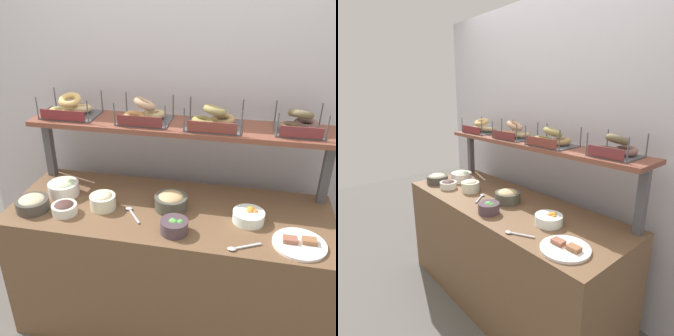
# 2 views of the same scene
# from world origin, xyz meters

# --- Properties ---
(ground_plane) EXTENTS (8.00, 8.00, 0.00)m
(ground_plane) POSITION_xyz_m (0.00, 0.00, 0.00)
(ground_plane) COLOR #595651
(back_wall) EXTENTS (3.06, 0.06, 2.40)m
(back_wall) POSITION_xyz_m (0.00, 0.55, 1.20)
(back_wall) COLOR silver
(back_wall) RESTS_ON ground_plane
(deli_counter) EXTENTS (1.86, 0.70, 0.85)m
(deli_counter) POSITION_xyz_m (0.00, 0.00, 0.42)
(deli_counter) COLOR brown
(deli_counter) RESTS_ON ground_plane
(shelf_riser_left) EXTENTS (0.05, 0.05, 0.40)m
(shelf_riser_left) POSITION_xyz_m (-0.87, 0.27, 1.05)
(shelf_riser_left) COLOR #4C4C51
(shelf_riser_left) RESTS_ON deli_counter
(shelf_riser_right) EXTENTS (0.05, 0.05, 0.40)m
(shelf_riser_right) POSITION_xyz_m (0.87, 0.27, 1.05)
(shelf_riser_right) COLOR #4C4C51
(shelf_riser_right) RESTS_ON deli_counter
(upper_shelf) EXTENTS (1.82, 0.32, 0.03)m
(upper_shelf) POSITION_xyz_m (0.00, 0.27, 1.26)
(upper_shelf) COLOR brown
(upper_shelf) RESTS_ON shelf_riser_left
(bowl_scallion_spread) EXTENTS (0.19, 0.19, 0.10)m
(bowl_scallion_spread) POSITION_xyz_m (-0.67, 0.03, 0.90)
(bowl_scallion_spread) COLOR white
(bowl_scallion_spread) RESTS_ON deli_counter
(bowl_chocolate_spread) EXTENTS (0.14, 0.14, 0.07)m
(bowl_chocolate_spread) POSITION_xyz_m (-0.57, -0.17, 0.89)
(bowl_chocolate_spread) COLOR white
(bowl_chocolate_spread) RESTS_ON deli_counter
(bowl_hummus) EXTENTS (0.19, 0.19, 0.10)m
(bowl_hummus) POSITION_xyz_m (0.01, 0.01, 0.90)
(bowl_hummus) COLOR #4D4F43
(bowl_hummus) RESTS_ON deli_counter
(bowl_fruit_salad) EXTENTS (0.17, 0.17, 0.08)m
(bowl_fruit_salad) POSITION_xyz_m (0.45, -0.03, 0.88)
(bowl_fruit_salad) COLOR white
(bowl_fruit_salad) RESTS_ON deli_counter
(bowl_veggie_mix) EXTENTS (0.15, 0.15, 0.08)m
(bowl_veggie_mix) POSITION_xyz_m (0.07, -0.21, 0.89)
(bowl_veggie_mix) COLOR #4C3B43
(bowl_veggie_mix) RESTS_ON deli_counter
(bowl_potato_salad) EXTENTS (0.15, 0.15, 0.10)m
(bowl_potato_salad) POSITION_xyz_m (-0.38, -0.07, 0.90)
(bowl_potato_salad) COLOR silver
(bowl_potato_salad) RESTS_ON deli_counter
(bowl_tuna_salad) EXTENTS (0.19, 0.19, 0.09)m
(bowl_tuna_salad) POSITION_xyz_m (-0.77, -0.17, 0.89)
(bowl_tuna_salad) COLOR #454039
(bowl_tuna_salad) RESTS_ON deli_counter
(serving_plate_white) EXTENTS (0.27, 0.27, 0.04)m
(serving_plate_white) POSITION_xyz_m (0.71, -0.19, 0.86)
(serving_plate_white) COLOR white
(serving_plate_white) RESTS_ON deli_counter
(serving_spoon_near_plate) EXTENTS (0.17, 0.10, 0.01)m
(serving_spoon_near_plate) POSITION_xyz_m (0.41, -0.28, 0.86)
(serving_spoon_near_plate) COLOR #B7B7BC
(serving_spoon_near_plate) RESTS_ON deli_counter
(serving_spoon_by_edge) EXTENTS (0.12, 0.15, 0.01)m
(serving_spoon_by_edge) POSITION_xyz_m (-0.20, -0.09, 0.86)
(serving_spoon_by_edge) COLOR #B7B7BC
(serving_spoon_by_edge) RESTS_ON deli_counter
(bagel_basket_plain) EXTENTS (0.34, 0.24, 0.14)m
(bagel_basket_plain) POSITION_xyz_m (-0.69, 0.28, 1.33)
(bagel_basket_plain) COLOR #4C4C51
(bagel_basket_plain) RESTS_ON upper_shelf
(bagel_basket_sesame) EXTENTS (0.31, 0.26, 0.16)m
(bagel_basket_sesame) POSITION_xyz_m (-0.21, 0.27, 1.33)
(bagel_basket_sesame) COLOR #4C4C51
(bagel_basket_sesame) RESTS_ON upper_shelf
(bagel_basket_everything) EXTENTS (0.32, 0.25, 0.14)m
(bagel_basket_everything) POSITION_xyz_m (0.21, 0.25, 1.33)
(bagel_basket_everything) COLOR #4C4C51
(bagel_basket_everything) RESTS_ON upper_shelf
(bagel_basket_poppy) EXTENTS (0.27, 0.24, 0.14)m
(bagel_basket_poppy) POSITION_xyz_m (0.68, 0.28, 1.33)
(bagel_basket_poppy) COLOR #4C4C51
(bagel_basket_poppy) RESTS_ON upper_shelf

